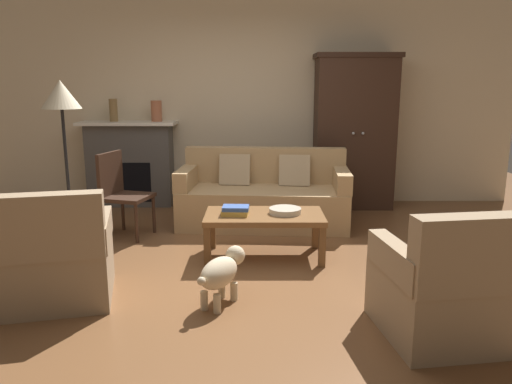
{
  "coord_description": "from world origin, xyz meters",
  "views": [
    {
      "loc": [
        0.13,
        -4.22,
        1.6
      ],
      "look_at": [
        0.14,
        0.57,
        0.55
      ],
      "focal_mm": 34.7,
      "sensor_mm": 36.0,
      "label": 1
    }
  ],
  "objects_px": {
    "fireplace": "(128,163)",
    "fruit_bowl": "(283,211)",
    "armchair_near_right": "(446,291)",
    "mantel_vase_bronze": "(111,110)",
    "side_chair_wooden": "(118,189)",
    "floor_lamp": "(59,105)",
    "mantel_vase_terracotta": "(154,111)",
    "dog": "(220,272)",
    "book_stack": "(233,211)",
    "armoire": "(352,132)",
    "coffee_table": "(262,219)",
    "armchair_near_left": "(54,261)",
    "couch": "(262,197)"
  },
  "relations": [
    {
      "from": "side_chair_wooden",
      "to": "floor_lamp",
      "type": "height_order",
      "value": "floor_lamp"
    },
    {
      "from": "armoire",
      "to": "mantel_vase_bronze",
      "type": "distance_m",
      "value": 3.14
    },
    {
      "from": "mantel_vase_bronze",
      "to": "floor_lamp",
      "type": "bearing_deg",
      "value": -88.06
    },
    {
      "from": "fruit_bowl",
      "to": "floor_lamp",
      "type": "bearing_deg",
      "value": 175.44
    },
    {
      "from": "couch",
      "to": "armchair_near_right",
      "type": "xyz_separation_m",
      "value": [
        1.13,
        -2.65,
        -0.0
      ]
    },
    {
      "from": "mantel_vase_terracotta",
      "to": "dog",
      "type": "distance_m",
      "value": 3.4
    },
    {
      "from": "floor_lamp",
      "to": "fireplace",
      "type": "bearing_deg",
      "value": 86.51
    },
    {
      "from": "couch",
      "to": "mantel_vase_terracotta",
      "type": "relative_size",
      "value": 7.32
    },
    {
      "from": "couch",
      "to": "mantel_vase_terracotta",
      "type": "xyz_separation_m",
      "value": [
        -1.39,
        0.93,
        0.94
      ]
    },
    {
      "from": "dog",
      "to": "book_stack",
      "type": "bearing_deg",
      "value": 86.15
    },
    {
      "from": "side_chair_wooden",
      "to": "dog",
      "type": "xyz_separation_m",
      "value": [
        1.18,
        -1.68,
        -0.27
      ]
    },
    {
      "from": "armchair_near_right",
      "to": "side_chair_wooden",
      "type": "bearing_deg",
      "value": 140.53
    },
    {
      "from": "coffee_table",
      "to": "book_stack",
      "type": "height_order",
      "value": "book_stack"
    },
    {
      "from": "fireplace",
      "to": "side_chair_wooden",
      "type": "height_order",
      "value": "fireplace"
    },
    {
      "from": "mantel_vase_terracotta",
      "to": "side_chair_wooden",
      "type": "xyz_separation_m",
      "value": [
        -0.14,
        -1.39,
        -0.74
      ]
    },
    {
      "from": "couch",
      "to": "armchair_near_left",
      "type": "height_order",
      "value": "armchair_near_left"
    },
    {
      "from": "armchair_near_right",
      "to": "dog",
      "type": "relative_size",
      "value": 1.69
    },
    {
      "from": "fireplace",
      "to": "fruit_bowl",
      "type": "height_order",
      "value": "fireplace"
    },
    {
      "from": "mantel_vase_bronze",
      "to": "armchair_near_right",
      "type": "bearing_deg",
      "value": -49.34
    },
    {
      "from": "fireplace",
      "to": "book_stack",
      "type": "relative_size",
      "value": 4.89
    },
    {
      "from": "book_stack",
      "to": "mantel_vase_bronze",
      "type": "bearing_deg",
      "value": 128.37
    },
    {
      "from": "mantel_vase_bronze",
      "to": "dog",
      "type": "bearing_deg",
      "value": -62.51
    },
    {
      "from": "coffee_table",
      "to": "armchair_near_right",
      "type": "distance_m",
      "value": 1.9
    },
    {
      "from": "mantel_vase_terracotta",
      "to": "dog",
      "type": "xyz_separation_m",
      "value": [
        1.04,
        -3.08,
        -1.01
      ]
    },
    {
      "from": "fruit_bowl",
      "to": "armchair_near_right",
      "type": "relative_size",
      "value": 0.34
    },
    {
      "from": "fireplace",
      "to": "dog",
      "type": "bearing_deg",
      "value": -65.33
    },
    {
      "from": "armchair_near_right",
      "to": "dog",
      "type": "height_order",
      "value": "armchair_near_right"
    },
    {
      "from": "coffee_table",
      "to": "armchair_near_right",
      "type": "xyz_separation_m",
      "value": [
        1.14,
        -1.52,
        -0.05
      ]
    },
    {
      "from": "couch",
      "to": "floor_lamp",
      "type": "xyz_separation_m",
      "value": [
        -1.88,
        -0.96,
        1.09
      ]
    },
    {
      "from": "armchair_near_left",
      "to": "fireplace",
      "type": "bearing_deg",
      "value": 93.64
    },
    {
      "from": "couch",
      "to": "armchair_near_left",
      "type": "xyz_separation_m",
      "value": [
        -1.57,
        -2.1,
        -0.0
      ]
    },
    {
      "from": "coffee_table",
      "to": "fruit_bowl",
      "type": "distance_m",
      "value": 0.21
    },
    {
      "from": "floor_lamp",
      "to": "coffee_table",
      "type": "bearing_deg",
      "value": -5.31
    },
    {
      "from": "fruit_bowl",
      "to": "armchair_near_right",
      "type": "distance_m",
      "value": 1.8
    },
    {
      "from": "armoire",
      "to": "fruit_bowl",
      "type": "relative_size",
      "value": 6.65
    },
    {
      "from": "coffee_table",
      "to": "fruit_bowl",
      "type": "xyz_separation_m",
      "value": [
        0.19,
        0.01,
        0.08
      ]
    },
    {
      "from": "floor_lamp",
      "to": "fruit_bowl",
      "type": "bearing_deg",
      "value": -4.56
    },
    {
      "from": "fruit_bowl",
      "to": "armchair_near_right",
      "type": "height_order",
      "value": "armchair_near_right"
    },
    {
      "from": "armchair_near_right",
      "to": "floor_lamp",
      "type": "distance_m",
      "value": 3.62
    },
    {
      "from": "armoire",
      "to": "fruit_bowl",
      "type": "height_order",
      "value": "armoire"
    },
    {
      "from": "side_chair_wooden",
      "to": "dog",
      "type": "bearing_deg",
      "value": -54.93
    },
    {
      "from": "coffee_table",
      "to": "side_chair_wooden",
      "type": "relative_size",
      "value": 1.22
    },
    {
      "from": "fruit_bowl",
      "to": "side_chair_wooden",
      "type": "relative_size",
      "value": 0.33
    },
    {
      "from": "mantel_vase_bronze",
      "to": "mantel_vase_terracotta",
      "type": "relative_size",
      "value": 1.08
    },
    {
      "from": "armchair_near_right",
      "to": "mantel_vase_bronze",
      "type": "bearing_deg",
      "value": 130.66
    },
    {
      "from": "coffee_table",
      "to": "armchair_near_left",
      "type": "bearing_deg",
      "value": -148.2
    },
    {
      "from": "armoire",
      "to": "fireplace",
      "type": "bearing_deg",
      "value": 178.49
    },
    {
      "from": "fireplace",
      "to": "armchair_near_left",
      "type": "distance_m",
      "value": 3.06
    },
    {
      "from": "fireplace",
      "to": "fruit_bowl",
      "type": "distance_m",
      "value": 2.84
    },
    {
      "from": "armoire",
      "to": "coffee_table",
      "type": "bearing_deg",
      "value": -120.88
    }
  ]
}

